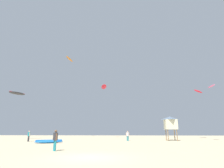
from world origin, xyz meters
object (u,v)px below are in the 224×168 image
(lifeguard_tower, at_px, (170,123))
(kite_aloft_1, at_px, (211,86))
(kite_aloft_5, at_px, (17,93))
(kite_aloft_3, at_px, (198,91))
(person_left, at_px, (128,135))
(kite_aloft_4, at_px, (69,59))
(person_foreground, at_px, (55,138))
(kite_grounded_near, at_px, (49,141))
(person_midground, at_px, (29,135))
(kite_aloft_2, at_px, (104,87))

(lifeguard_tower, height_order, kite_aloft_1, kite_aloft_1)
(kite_aloft_5, bearing_deg, kite_aloft_3, 11.00)
(person_left, distance_m, kite_aloft_1, 17.35)
(lifeguard_tower, xyz_separation_m, kite_aloft_4, (-24.21, 15.45, 19.40))
(person_left, bearing_deg, kite_aloft_5, 76.38)
(lifeguard_tower, xyz_separation_m, kite_aloft_3, (9.97, 10.68, 7.94))
(person_foreground, xyz_separation_m, kite_aloft_3, (24.03, 28.28, 10.00))
(kite_aloft_1, bearing_deg, kite_grounded_near, -165.40)
(lifeguard_tower, xyz_separation_m, kite_aloft_5, (-30.92, 2.73, 6.37))
(person_midground, relative_size, person_left, 1.03)
(person_midground, height_order, kite_aloft_4, kite_aloft_4)
(person_left, height_order, kite_aloft_5, kite_aloft_5)
(lifeguard_tower, bearing_deg, kite_aloft_4, 147.46)
(kite_aloft_1, relative_size, kite_aloft_2, 0.52)
(kite_aloft_5, bearing_deg, kite_aloft_2, 31.81)
(kite_aloft_2, bearing_deg, person_foreground, -90.92)
(kite_aloft_3, bearing_deg, kite_aloft_4, 172.06)
(person_midground, distance_m, kite_aloft_3, 38.02)
(person_foreground, distance_m, kite_aloft_3, 38.43)
(kite_aloft_4, bearing_deg, person_left, -45.62)
(kite_aloft_1, bearing_deg, kite_aloft_3, 78.01)
(lifeguard_tower, relative_size, kite_aloft_1, 1.78)
(person_foreground, distance_m, lifeguard_tower, 22.62)
(person_foreground, relative_size, kite_grounded_near, 0.45)
(lifeguard_tower, distance_m, kite_aloft_3, 16.63)
(person_left, xyz_separation_m, kite_aloft_1, (15.15, 0.42, 8.44))
(person_foreground, bearing_deg, person_left, 26.65)
(person_foreground, height_order, kite_aloft_2, kite_aloft_2)
(kite_grounded_near, relative_size, kite_aloft_4, 0.87)
(person_foreground, relative_size, person_midground, 1.03)
(kite_aloft_1, distance_m, kite_aloft_3, 12.08)
(person_foreground, xyz_separation_m, kite_aloft_4, (-10.15, 33.05, 21.45))
(lifeguard_tower, distance_m, kite_aloft_2, 21.67)
(lifeguard_tower, relative_size, kite_aloft_5, 1.14)
(kite_aloft_1, height_order, kite_aloft_2, kite_aloft_2)
(kite_aloft_4, bearing_deg, kite_grounded_near, -76.51)
(person_foreground, xyz_separation_m, kite_aloft_2, (0.50, 31.10, 12.23))
(kite_grounded_near, distance_m, kite_aloft_4, 32.67)
(person_foreground, bearing_deg, kite_aloft_3, 7.88)
(kite_aloft_1, height_order, kite_aloft_4, kite_aloft_4)
(person_left, height_order, kite_grounded_near, person_left)
(person_foreground, relative_size, kite_aloft_4, 0.40)
(person_left, bearing_deg, person_midground, 96.59)
(kite_aloft_1, xyz_separation_m, kite_aloft_2, (-21.04, 14.53, 3.85))
(person_foreground, distance_m, kite_aloft_2, 33.42)
(kite_aloft_1, xyz_separation_m, kite_aloft_4, (-31.69, 16.48, 13.07))
(kite_aloft_2, distance_m, kite_aloft_4, 14.22)
(kite_grounded_near, relative_size, kite_aloft_5, 1.04)
(person_foreground, distance_m, person_left, 17.37)
(person_midground, bearing_deg, kite_aloft_5, 79.79)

